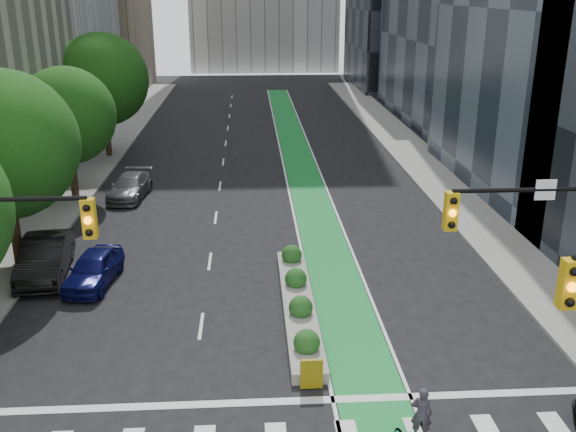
{
  "coord_description": "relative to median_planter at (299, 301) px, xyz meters",
  "views": [
    {
      "loc": [
        -0.57,
        -15.18,
        11.76
      ],
      "look_at": [
        0.95,
        9.55,
        3.0
      ],
      "focal_mm": 40.0,
      "sensor_mm": 36.0,
      "label": 1
    }
  ],
  "objects": [
    {
      "name": "median_planter",
      "position": [
        0.0,
        0.0,
        0.0
      ],
      "size": [
        1.2,
        10.26,
        1.1
      ],
      "color": "gray",
      "rests_on": "ground"
    },
    {
      "name": "tree_mid",
      "position": [
        -12.2,
        4.96,
        5.2
      ],
      "size": [
        6.4,
        6.4,
        8.78
      ],
      "color": "black",
      "rests_on": "ground"
    },
    {
      "name": "parked_car_left_far",
      "position": [
        -8.95,
        14.89,
        0.31
      ],
      "size": [
        2.4,
        4.87,
        1.36
      ],
      "primitive_type": "imported",
      "rotation": [
        0.0,
        0.0,
        -0.11
      ],
      "color": "#4F5253",
      "rests_on": "ground"
    },
    {
      "name": "sidewalk_left",
      "position": [
        -13.0,
        17.96,
        -0.3
      ],
      "size": [
        3.6,
        90.0,
        0.15
      ],
      "primitive_type": "cube",
      "color": "gray",
      "rests_on": "ground"
    },
    {
      "name": "tree_far",
      "position": [
        -12.2,
        24.96,
        5.32
      ],
      "size": [
        6.6,
        6.6,
        9.0
      ],
      "color": "black",
      "rests_on": "ground"
    },
    {
      "name": "sidewalk_right",
      "position": [
        10.6,
        17.96,
        -0.3
      ],
      "size": [
        3.6,
        90.0,
        0.15
      ],
      "primitive_type": "cube",
      "color": "gray",
      "rests_on": "ground"
    },
    {
      "name": "bike_lane_paint",
      "position": [
        1.8,
        22.96,
        -0.37
      ],
      "size": [
        2.2,
        70.0,
        0.01
      ],
      "primitive_type": "cube",
      "color": "#198B36",
      "rests_on": "ground"
    },
    {
      "name": "tree_midfar",
      "position": [
        -12.2,
        14.96,
        4.57
      ],
      "size": [
        5.6,
        5.6,
        7.76
      ],
      "color": "black",
      "rests_on": "ground"
    },
    {
      "name": "cyclist",
      "position": [
        2.78,
        -7.73,
        0.44
      ],
      "size": [
        0.67,
        0.52,
        1.62
      ],
      "primitive_type": "imported",
      "rotation": [
        0.0,
        0.0,
        2.9
      ],
      "color": "#312D36",
      "rests_on": "ground"
    },
    {
      "name": "parked_car_left_near",
      "position": [
        -8.42,
        2.87,
        0.33
      ],
      "size": [
        2.15,
        4.31,
        1.41
      ],
      "primitive_type": "imported",
      "rotation": [
        0.0,
        0.0,
        -0.12
      ],
      "color": "#0D0E4F",
      "rests_on": "ground"
    },
    {
      "name": "ground",
      "position": [
        -1.2,
        -7.04,
        -0.37
      ],
      "size": [
        160.0,
        160.0,
        0.0
      ],
      "primitive_type": "plane",
      "color": "black",
      "rests_on": "ground"
    },
    {
      "name": "parked_car_left_mid",
      "position": [
        -10.7,
        3.88,
        0.48
      ],
      "size": [
        2.35,
        5.32,
        1.7
      ],
      "primitive_type": "imported",
      "rotation": [
        0.0,
        0.0,
        0.11
      ],
      "color": "black",
      "rests_on": "ground"
    }
  ]
}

